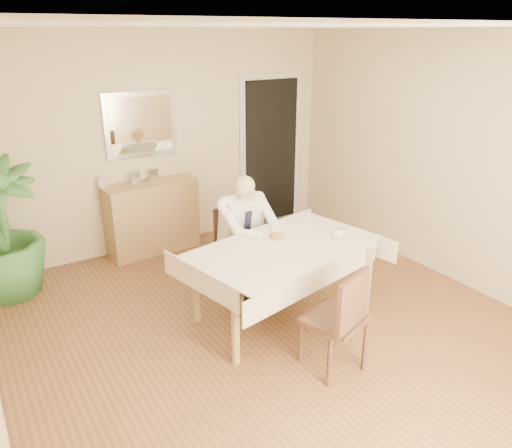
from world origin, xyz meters
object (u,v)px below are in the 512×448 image
dining_table (283,254)px  chair_near (341,316)px  chair_far (236,242)px  coffee_mug (338,233)px  seated_man (250,231)px  potted_palm (0,231)px  sideboard (152,217)px

dining_table → chair_near: (-0.07, -0.89, -0.16)m
chair_far → chair_near: (-0.07, -1.77, 0.04)m
chair_near → coffee_mug: (0.62, 0.78, 0.29)m
coffee_mug → chair_far: bearing=119.2°
chair_far → seated_man: size_ratio=0.67×
chair_far → coffee_mug: 1.18m
dining_table → chair_far: size_ratio=2.29×
chair_near → coffee_mug: chair_near is taller
chair_far → coffee_mug: size_ratio=7.39×
coffee_mug → potted_palm: potted_palm is taller
chair_far → coffee_mug: (0.55, -0.99, 0.33)m
potted_palm → dining_table: bearing=-41.3°
potted_palm → seated_man: bearing=-31.0°
sideboard → coffee_mug: bearing=-69.5°
chair_near → seated_man: 1.50m
dining_table → sideboard: bearing=90.2°
chair_far → dining_table: bearing=-85.0°
chair_far → chair_near: bearing=-87.2°
chair_near → seated_man: (0.07, 1.49, 0.18)m
dining_table → chair_far: bearing=78.1°
seated_man → sideboard: 1.63m
sideboard → potted_palm: (-1.67, -0.26, 0.27)m
sideboard → potted_palm: bearing=-174.8°
dining_table → potted_palm: 2.84m
sideboard → potted_palm: 1.72m
seated_man → potted_palm: size_ratio=0.87×
chair_far → seated_man: bearing=-85.0°
chair_far → potted_palm: size_ratio=0.59×
dining_table → chair_near: 0.91m
dining_table → coffee_mug: coffee_mug is taller
chair_near → sideboard: (-0.39, 3.03, -0.07)m
coffee_mug → dining_table: bearing=168.6°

